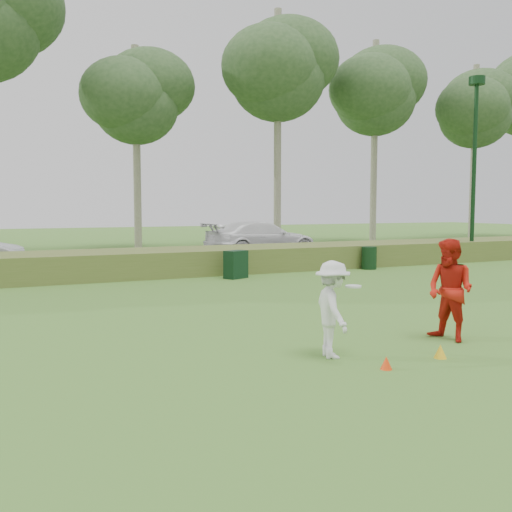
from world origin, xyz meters
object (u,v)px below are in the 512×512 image
player_red (450,290)px  car_right (262,238)px  lamp_post (475,136)px  trash_bin (369,258)px  cone_yellow (440,351)px  utility_cabinet (236,264)px  cone_orange (386,363)px  player_white (333,309)px

player_red → car_right: bearing=156.3°
lamp_post → car_right: size_ratio=1.42×
lamp_post → car_right: lamp_post is taller
lamp_post → car_right: bearing=141.1°
lamp_post → trash_bin: lamp_post is taller
cone_yellow → car_right: car_right is taller
utility_cabinet → trash_bin: utility_cabinet is taller
cone_orange → lamp_post: bearing=40.8°
utility_cabinet → trash_bin: (5.88, 0.43, -0.04)m
cone_yellow → trash_bin: size_ratio=0.26×
player_white → utility_cabinet: 10.48m
player_red → trash_bin: bearing=141.5°
cone_yellow → trash_bin: trash_bin is taller
cone_orange → cone_yellow: bearing=7.0°
player_white → car_right: car_right is taller
car_right → lamp_post: bearing=-132.7°
cone_orange → cone_yellow: cone_yellow is taller
utility_cabinet → car_right: 8.63m
player_red → utility_cabinet: size_ratio=1.96×
player_red → car_right: (4.46, 17.44, -0.05)m
cone_orange → car_right: (6.69, 18.47, 0.79)m
lamp_post → player_red: 17.18m
player_red → player_white: bearing=-97.6°
lamp_post → utility_cabinet: (-12.09, -1.23, -5.11)m
cone_orange → trash_bin: trash_bin is taller
lamp_post → cone_yellow: (-13.08, -12.19, -5.48)m
lamp_post → cone_yellow: bearing=-137.0°
cone_orange → cone_yellow: 1.21m
cone_yellow → player_white: bearing=153.0°
lamp_post → player_red: bearing=-136.9°
utility_cabinet → cone_yellow: bearing=-120.0°
cone_yellow → utility_cabinet: bearing=84.8°
utility_cabinet → player_white: bearing=-129.0°
cone_yellow → lamp_post: bearing=43.0°
trash_bin → player_red: bearing=-119.1°
player_white → cone_orange: bearing=-145.3°
utility_cabinet → trash_bin: 5.90m
player_red → trash_bin: 12.04m
player_red → cone_orange: size_ratio=9.41×
player_white → car_right: 18.89m
cone_yellow → trash_bin: (6.88, 11.39, 0.33)m
player_white → lamp_post: bearing=-38.6°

